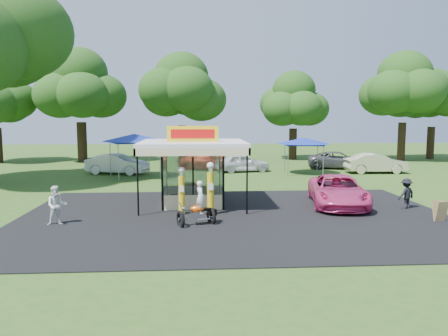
{
  "coord_description": "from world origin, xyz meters",
  "views": [
    {
      "loc": [
        -1.85,
        -17.77,
        4.59
      ],
      "look_at": [
        -0.44,
        4.0,
        2.07
      ],
      "focal_mm": 35.0,
      "sensor_mm": 36.0,
      "label": 1
    }
  ],
  "objects": [
    {
      "name": "oak_far_f",
      "position": [
        24.46,
        29.55,
        6.27
      ],
      "size": [
        8.11,
        8.11,
        9.77
      ],
      "color": "black",
      "rests_on": "ground"
    },
    {
      "name": "oak_far_b",
      "position": [
        -13.66,
        28.49,
        7.32
      ],
      "size": [
        9.62,
        9.62,
        11.47
      ],
      "color": "black",
      "rests_on": "ground"
    },
    {
      "name": "a_frame_sign",
      "position": [
        8.92,
        0.53,
        0.48
      ],
      "size": [
        0.56,
        0.55,
        0.95
      ],
      "rotation": [
        0.0,
        0.0,
        0.16
      ],
      "color": "#593819",
      "rests_on": "ground"
    },
    {
      "name": "pink_sedan",
      "position": [
        5.52,
        4.23,
        0.8
      ],
      "size": [
        3.61,
        6.14,
        1.6
      ],
      "primitive_type": "imported",
      "rotation": [
        0.0,
        0.0,
        -0.17
      ],
      "color": "#D93B7E",
      "rests_on": "ground"
    },
    {
      "name": "bg_car_a",
      "position": [
        -8.28,
        18.23,
        0.83
      ],
      "size": [
        5.34,
        3.03,
        1.66
      ],
      "primitive_type": "imported",
      "rotation": [
        0.0,
        0.0,
        1.3
      ],
      "color": "silver",
      "rests_on": "ground"
    },
    {
      "name": "spectator_east_a",
      "position": [
        8.71,
        3.23,
        0.78
      ],
      "size": [
        1.16,
        0.95,
        1.56
      ],
      "primitive_type": "imported",
      "rotation": [
        0.0,
        0.0,
        3.58
      ],
      "color": "black",
      "rests_on": "ground"
    },
    {
      "name": "bg_car_c",
      "position": [
        2.13,
        19.04,
        0.78
      ],
      "size": [
        4.85,
        2.73,
        1.56
      ],
      "primitive_type": "imported",
      "rotation": [
        0.0,
        0.0,
        1.77
      ],
      "color": "silver",
      "rests_on": "ground"
    },
    {
      "name": "oak_far_c",
      "position": [
        -3.24,
        26.64,
        6.89
      ],
      "size": [
        9.21,
        9.21,
        10.86
      ],
      "color": "black",
      "rests_on": "ground"
    },
    {
      "name": "oak_far_e",
      "position": [
        20.21,
        27.71,
        7.26
      ],
      "size": [
        9.55,
        9.55,
        11.37
      ],
      "color": "black",
      "rests_on": "ground"
    },
    {
      "name": "gas_pump_left",
      "position": [
        -2.54,
        2.67,
        1.1
      ],
      "size": [
        0.43,
        0.43,
        2.3
      ],
      "color": "black",
      "rests_on": "ground"
    },
    {
      "name": "tent_west",
      "position": [
        -6.58,
        16.24,
        3.05
      ],
      "size": [
        4.82,
        4.82,
        3.37
      ],
      "rotation": [
        0.0,
        0.0,
        0.37
      ],
      "color": "gray",
      "rests_on": "ground"
    },
    {
      "name": "ground",
      "position": [
        0.0,
        0.0,
        0.0
      ],
      "size": [
        120.0,
        120.0,
        0.0
      ],
      "primitive_type": "plane",
      "color": "#2A561B",
      "rests_on": "ground"
    },
    {
      "name": "kiosk_car",
      "position": [
        -2.0,
        7.2,
        0.48
      ],
      "size": [
        2.82,
        1.13,
        0.96
      ],
      "primitive_type": "imported",
      "rotation": [
        0.0,
        0.0,
        1.57
      ],
      "color": "gold",
      "rests_on": "ground"
    },
    {
      "name": "gas_station_kiosk",
      "position": [
        -2.0,
        4.99,
        1.78
      ],
      "size": [
        5.4,
        5.4,
        4.18
      ],
      "color": "white",
      "rests_on": "ground"
    },
    {
      "name": "bg_car_e",
      "position": [
        13.1,
        17.42,
        0.83
      ],
      "size": [
        5.07,
        1.86,
        1.66
      ],
      "primitive_type": "imported",
      "rotation": [
        0.0,
        0.0,
        1.55
      ],
      "color": "#BAB48E",
      "rests_on": "ground"
    },
    {
      "name": "bg_car_b",
      "position": [
        -0.85,
        20.71,
        0.75
      ],
      "size": [
        5.55,
        3.57,
        1.49
      ],
      "primitive_type": "imported",
      "rotation": [
        0.0,
        0.0,
        1.26
      ],
      "color": "#A01C0C",
      "rests_on": "ground"
    },
    {
      "name": "motorcycle",
      "position": [
        -1.74,
        0.57,
        0.78
      ],
      "size": [
        1.77,
        1.3,
        2.0
      ],
      "rotation": [
        0.0,
        0.0,
        0.37
      ],
      "color": "black",
      "rests_on": "ground"
    },
    {
      "name": "oak_far_d",
      "position": [
        8.88,
        29.86,
        6.04
      ],
      "size": [
        7.97,
        7.97,
        9.48
      ],
      "color": "black",
      "rests_on": "ground"
    },
    {
      "name": "bg_car_d",
      "position": [
        11.08,
        20.85,
        0.77
      ],
      "size": [
        5.98,
        3.83,
        1.53
      ],
      "primitive_type": "imported",
      "rotation": [
        0.0,
        0.0,
        1.32
      ],
      "color": "#4E4E50",
      "rests_on": "ground"
    },
    {
      "name": "asphalt_apron",
      "position": [
        0.0,
        2.0,
        0.02
      ],
      "size": [
        20.0,
        14.0,
        0.04
      ],
      "primitive_type": "cube",
      "color": "black",
      "rests_on": "ground"
    },
    {
      "name": "tent_east",
      "position": [
        6.96,
        17.36,
        2.7
      ],
      "size": [
        4.26,
        4.26,
        2.98
      ],
      "rotation": [
        0.0,
        0.0,
        -0.11
      ],
      "color": "gray",
      "rests_on": "ground"
    },
    {
      "name": "gas_pump_right",
      "position": [
        -1.17,
        2.47,
        1.22
      ],
      "size": [
        0.47,
        0.47,
        2.54
      ],
      "color": "black",
      "rests_on": "ground"
    },
    {
      "name": "spare_tires",
      "position": [
        -2.95,
        4.23,
        0.36
      ],
      "size": [
        0.91,
        0.72,
        0.73
      ],
      "rotation": [
        0.0,
        0.0,
        0.33
      ],
      "color": "black",
      "rests_on": "ground"
    },
    {
      "name": "spectator_west",
      "position": [
        -7.81,
        0.99,
        0.86
      ],
      "size": [
        0.99,
        0.87,
        1.71
      ],
      "primitive_type": "imported",
      "rotation": [
        0.0,
        0.0,
        0.31
      ],
      "color": "white",
      "rests_on": "ground"
    }
  ]
}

